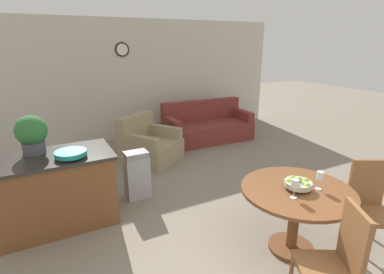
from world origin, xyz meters
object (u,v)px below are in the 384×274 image
object	(u,v)px
teal_bowl	(71,153)
fruit_bowl	(298,184)
armchair	(149,146)
dining_chair_near_right	(369,203)
couch	(207,127)
potted_plant	(32,133)
dining_chair_near_left	(336,259)
wine_glass_right	(320,176)
kitchen_island	(57,190)
dining_table	(296,203)
wine_glass_left	(295,184)
trash_bin	(137,175)

from	to	relation	value
teal_bowl	fruit_bowl	bearing A→B (deg)	-37.78
fruit_bowl	armchair	distance (m)	3.29
dining_chair_near_right	couch	size ratio (longest dim) A/B	0.50
dining_chair_near_right	potted_plant	bearing A→B (deg)	-6.04
dining_chair_near_left	dining_chair_near_right	xyz separation A→B (m)	(1.08, 0.42, 0.00)
wine_glass_right	kitchen_island	distance (m)	3.06
dining_table	couch	xyz separation A→B (m)	(1.15, 3.79, -0.27)
wine_glass_left	dining_chair_near_left	bearing A→B (deg)	-103.33
fruit_bowl	couch	size ratio (longest dim) A/B	0.14
dining_table	dining_chair_near_left	world-z (taller)	dining_chair_near_left
dining_chair_near_right	fruit_bowl	world-z (taller)	dining_chair_near_right
dining_chair_near_right	potted_plant	world-z (taller)	potted_plant
dining_chair_near_right	teal_bowl	bearing A→B (deg)	-4.86
wine_glass_left	kitchen_island	size ratio (longest dim) A/B	0.14
kitchen_island	armchair	bearing A→B (deg)	40.58
kitchen_island	dining_chair_near_left	bearing A→B (deg)	-52.72
dining_table	potted_plant	distance (m)	3.12
teal_bowl	couch	distance (m)	3.93
dining_chair_near_right	kitchen_island	size ratio (longest dim) A/B	0.73
potted_plant	armchair	xyz separation A→B (m)	(1.90, 1.30, -0.88)
wine_glass_left	trash_bin	size ratio (longest dim) A/B	0.28
potted_plant	dining_table	bearing A→B (deg)	-38.70
wine_glass_right	dining_chair_near_left	bearing A→B (deg)	-128.78
dining_table	dining_chair_near_left	xyz separation A→B (m)	(-0.33, -0.75, -0.03)
dining_chair_near_left	kitchen_island	xyz separation A→B (m)	(-1.89, 2.48, -0.08)
dining_table	teal_bowl	bearing A→B (deg)	142.24
trash_bin	couch	xyz separation A→B (m)	(2.29, 1.87, -0.05)
wine_glass_left	dining_table	bearing A→B (deg)	32.78
wine_glass_left	armchair	bearing A→B (deg)	95.24
fruit_bowl	wine_glass_left	size ratio (longest dim) A/B	1.41
dining_table	potted_plant	world-z (taller)	potted_plant
fruit_bowl	wine_glass_right	distance (m)	0.23
kitchen_island	trash_bin	xyz separation A→B (m)	(1.08, 0.19, -0.11)
fruit_bowl	armchair	size ratio (longest dim) A/B	0.22
teal_bowl	potted_plant	size ratio (longest dim) A/B	0.77
dining_chair_near_left	couch	size ratio (longest dim) A/B	0.50
dining_chair_near_right	fruit_bowl	size ratio (longest dim) A/B	3.56
fruit_bowl	armchair	xyz separation A→B (m)	(-0.49, 3.21, -0.51)
fruit_bowl	wine_glass_right	world-z (taller)	wine_glass_right
teal_bowl	couch	world-z (taller)	teal_bowl
wine_glass_right	potted_plant	size ratio (longest dim) A/B	0.43
dining_table	potted_plant	size ratio (longest dim) A/B	2.51
wine_glass_left	kitchen_island	xyz separation A→B (m)	(-2.04, 1.85, -0.43)
trash_bin	armchair	xyz separation A→B (m)	(0.65, 1.29, -0.06)
fruit_bowl	teal_bowl	xyz separation A→B (m)	(-2.02, 1.56, 0.17)
couch	potted_plant	bearing A→B (deg)	-150.50
fruit_bowl	teal_bowl	world-z (taller)	teal_bowl
potted_plant	armchair	world-z (taller)	potted_plant
dining_chair_near_left	fruit_bowl	xyz separation A→B (m)	(0.33, 0.75, 0.26)
teal_bowl	dining_chair_near_right	bearing A→B (deg)	-34.38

